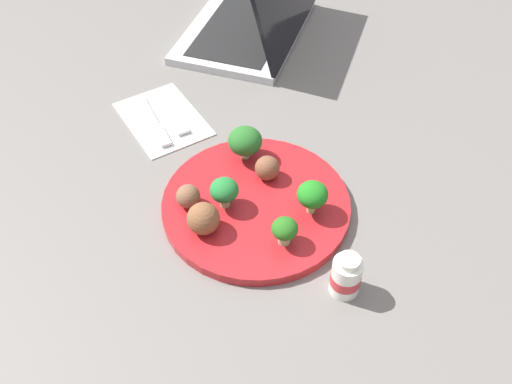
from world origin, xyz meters
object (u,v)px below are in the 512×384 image
(broccoli_floret_front_left, at_px, (285,230))
(knife, at_px, (154,122))
(broccoli_floret_back_right, at_px, (245,141))
(fork, at_px, (173,115))
(napkin, at_px, (163,118))
(broccoli_floret_near_rim, at_px, (224,191))
(meatball_back_left, at_px, (267,168))
(plate, at_px, (256,205))
(yogurt_bottle, at_px, (346,276))
(laptop, at_px, (256,18))
(meatball_front_right, at_px, (188,196))
(meatball_front_left, at_px, (203,219))
(broccoli_floret_center, at_px, (312,195))

(broccoli_floret_front_left, height_order, knife, broccoli_floret_front_left)
(broccoli_floret_back_right, height_order, knife, broccoli_floret_back_right)
(broccoli_floret_back_right, distance_m, fork, 0.18)
(napkin, height_order, fork, fork)
(broccoli_floret_near_rim, xyz_separation_m, meatball_back_left, (-0.01, 0.08, -0.01))
(broccoli_floret_back_right, relative_size, meatball_back_left, 1.45)
(meatball_back_left, bearing_deg, broccoli_floret_front_left, -26.27)
(fork, distance_m, knife, 0.04)
(broccoli_floret_near_rim, bearing_deg, knife, 177.10)
(plate, bearing_deg, yogurt_bottle, 3.02)
(yogurt_bottle, xyz_separation_m, laptop, (-0.57, 0.28, 0.01))
(broccoli_floret_back_right, relative_size, napkin, 0.32)
(meatball_front_right, height_order, laptop, laptop)
(broccoli_floret_near_rim, distance_m, fork, 0.24)
(meatball_front_right, relative_size, meatball_front_left, 0.77)
(plate, distance_m, meatball_back_left, 0.06)
(meatball_front_left, height_order, yogurt_bottle, yogurt_bottle)
(plate, relative_size, broccoli_floret_front_left, 6.50)
(meatball_front_right, xyz_separation_m, meatball_front_left, (0.05, -0.01, 0.01))
(meatball_front_left, bearing_deg, knife, 166.63)
(meatball_front_left, distance_m, fork, 0.27)
(broccoli_floret_center, distance_m, meatball_front_left, 0.16)
(broccoli_floret_front_left, relative_size, knife, 0.30)
(fork, relative_size, knife, 0.83)
(napkin, relative_size, laptop, 0.44)
(broccoli_floret_center, xyz_separation_m, meatball_front_right, (-0.11, -0.14, -0.02))
(meatball_back_left, relative_size, laptop, 0.10)
(broccoli_floret_front_left, distance_m, laptop, 0.56)
(broccoli_floret_back_right, xyz_separation_m, yogurt_bottle, (0.27, -0.03, -0.02))
(laptop, bearing_deg, meatball_front_left, -43.92)
(fork, bearing_deg, meatball_back_left, 9.28)
(broccoli_floret_front_left, relative_size, meatball_front_right, 1.21)
(broccoli_floret_back_right, bearing_deg, meatball_front_right, -74.58)
(broccoli_floret_back_right, bearing_deg, broccoli_floret_center, 4.09)
(meatball_front_right, distance_m, laptop, 0.50)
(plate, height_order, broccoli_floret_front_left, broccoli_floret_front_left)
(broccoli_floret_near_rim, distance_m, napkin, 0.25)
(yogurt_bottle, bearing_deg, napkin, -177.52)
(broccoli_floret_center, xyz_separation_m, knife, (-0.32, -0.08, -0.04))
(broccoli_floret_center, relative_size, fork, 0.44)
(meatball_front_right, xyz_separation_m, laptop, (-0.34, 0.37, 0.01))
(broccoli_floret_front_left, xyz_separation_m, meatball_back_left, (-0.11, 0.06, -0.01))
(broccoli_floret_front_left, distance_m, knife, 0.34)
(broccoli_floret_near_rim, relative_size, meatball_front_right, 1.37)
(laptop, bearing_deg, meatball_front_right, -47.55)
(broccoli_floret_near_rim, height_order, napkin, broccoli_floret_near_rim)
(plate, xyz_separation_m, meatball_front_right, (-0.05, -0.08, 0.03))
(plate, distance_m, yogurt_bottle, 0.19)
(broccoli_floret_near_rim, distance_m, meatball_front_left, 0.05)
(meatball_front_right, xyz_separation_m, knife, (-0.21, 0.05, -0.03))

